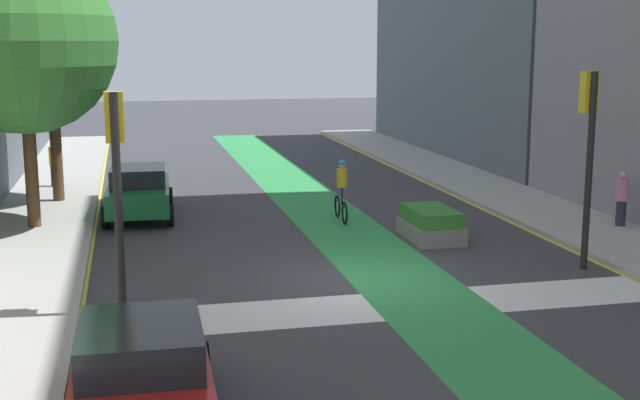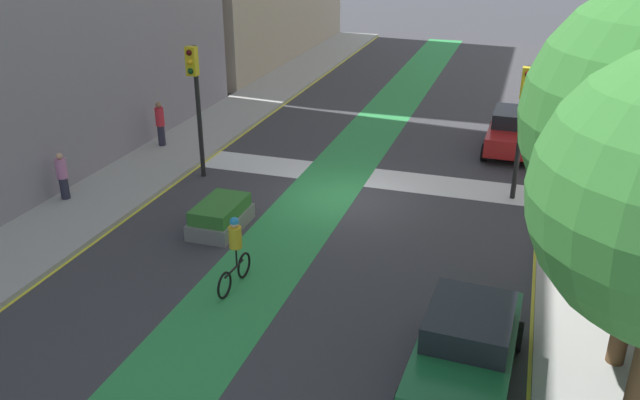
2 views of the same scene
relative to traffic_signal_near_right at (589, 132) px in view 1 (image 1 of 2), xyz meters
name	(u,v)px [view 1 (image 1 of 2)]	position (x,y,z in m)	size (l,w,h in m)	color
ground_plane	(359,279)	(-5.38, 0.21, -3.21)	(120.00, 120.00, 0.00)	#38383D
bike_lane_paint	(398,277)	(-4.45, 0.21, -3.20)	(2.40, 60.00, 0.01)	#2D8C47
crosswalk_band	(386,306)	(-5.38, -1.79, -3.20)	(12.00, 1.80, 0.01)	silver
sidewalk_left	(6,298)	(-12.88, 0.21, -3.13)	(3.00, 60.00, 0.15)	#9E9E99
curb_stripe_left	(83,297)	(-11.38, 0.21, -3.20)	(0.16, 60.00, 0.01)	yellow
curb_stripe_right	(600,264)	(0.62, 0.21, -3.20)	(0.16, 60.00, 0.01)	yellow
traffic_signal_near_right	(589,132)	(0.00, 0.00, 0.00)	(0.35, 0.52, 4.60)	black
traffic_signal_near_left	(116,162)	(-10.54, -1.34, -0.16)	(0.35, 0.52, 4.34)	black
car_red_left_near	(142,375)	(-10.26, -6.31, -2.41)	(2.09, 4.24, 1.57)	#A51919
car_green_left_far	(139,191)	(-10.06, 8.26, -2.41)	(2.18, 4.28, 1.57)	#196033
cyclist_in_lane	(342,189)	(-4.22, 6.33, -2.24)	(0.32, 1.73, 1.86)	black
pedestrian_sidewalk_left_a	(54,163)	(-12.93, 13.76, -2.23)	(0.34, 0.34, 1.63)	#262638
pedestrian_sidewalk_right_b	(622,198)	(3.13, 3.34, -2.28)	(0.34, 0.34, 1.54)	#262638
street_tree_near	(23,41)	(-12.97, 6.91, 2.06)	(5.05, 5.05, 7.65)	brown
street_tree_far	(50,38)	(-12.60, 10.88, 2.17)	(3.83, 3.83, 7.17)	brown
median_planter	(431,225)	(-2.45, 3.54, -2.80)	(1.27, 2.15, 0.85)	slate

